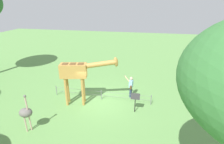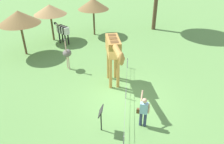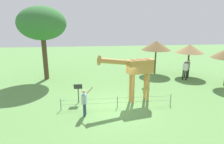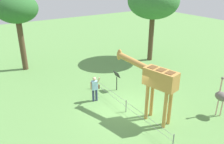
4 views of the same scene
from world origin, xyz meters
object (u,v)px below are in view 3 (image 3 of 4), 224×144
object	(u,v)px
giraffe	(136,69)
zebra	(187,67)
visitor	(84,101)
tree_east	(42,24)
shade_hut_near	(156,45)
shade_hut_far	(190,49)
ostrich	(147,72)
info_sign	(78,89)

from	to	relation	value
giraffe	zebra	size ratio (longest dim) A/B	2.29
visitor	tree_east	bearing A→B (deg)	-64.02
zebra	shade_hut_near	xyz separation A→B (m)	(2.23, -2.36, 1.72)
visitor	shade_hut_far	xyz separation A→B (m)	(-9.99, -7.42, 1.78)
giraffe	tree_east	distance (m)	9.75
tree_east	ostrich	bearing A→B (deg)	161.89
shade_hut_near	tree_east	distance (m)	11.09
zebra	shade_hut_near	distance (m)	3.67
ostrich	shade_hut_near	xyz separation A→B (m)	(-2.02, -3.85, 1.71)
ostrich	info_sign	world-z (taller)	ostrich
ostrich	info_sign	bearing A→B (deg)	28.08
info_sign	shade_hut_far	bearing A→B (deg)	-152.18
shade_hut_near	shade_hut_far	bearing A→B (deg)	156.51
zebra	shade_hut_far	bearing A→B (deg)	-122.67
ostrich	tree_east	distance (m)	10.05
zebra	ostrich	bearing A→B (deg)	19.35
zebra	tree_east	bearing A→B (deg)	-6.07
zebra	tree_east	xyz separation A→B (m)	(13.06, -1.39, 3.90)
shade_hut_near	shade_hut_far	distance (m)	3.20
visitor	shade_hut_far	world-z (taller)	shade_hut_far
zebra	ostrich	world-z (taller)	ostrich
shade_hut_far	tree_east	world-z (taller)	tree_east
shade_hut_far	tree_east	size ratio (longest dim) A/B	0.47
giraffe	info_sign	size ratio (longest dim) A/B	2.88
visitor	shade_hut_far	bearing A→B (deg)	-143.41
ostrich	tree_east	xyz separation A→B (m)	(8.81, -2.88, 3.89)
zebra	visitor	bearing A→B (deg)	34.26
shade_hut_near	tree_east	world-z (taller)	tree_east
zebra	ostrich	distance (m)	4.50
visitor	shade_hut_near	xyz separation A→B (m)	(-7.07, -8.69, 1.98)
zebra	shade_hut_far	size ratio (longest dim) A/B	0.53
shade_hut_far	info_sign	bearing A→B (deg)	27.82
ostrich	shade_hut_near	size ratio (longest dim) A/B	0.67
visitor	ostrich	distance (m)	7.00
tree_east	info_sign	xyz separation A→B (m)	(-3.29, 5.82, -4.12)
shade_hut_far	info_sign	size ratio (longest dim) A/B	2.36
shade_hut_far	shade_hut_near	bearing A→B (deg)	-23.49
ostrich	shade_hut_near	distance (m)	4.67
ostrich	shade_hut_far	distance (m)	5.78
giraffe	zebra	world-z (taller)	giraffe
visitor	zebra	distance (m)	11.25
giraffe	visitor	world-z (taller)	giraffe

